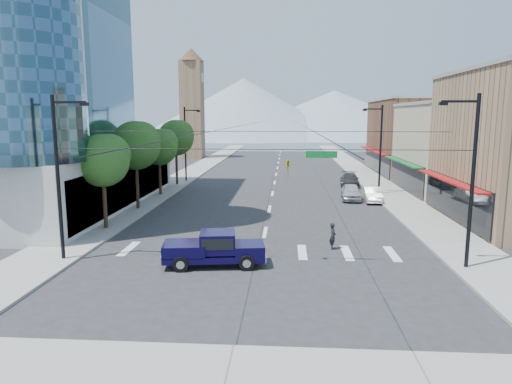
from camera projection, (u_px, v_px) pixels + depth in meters
ground at (260, 259)px, 25.43m from camera, size 160.00×160.00×0.00m
sidewalk_left at (193, 171)px, 65.59m from camera, size 4.00×120.00×0.15m
sidewalk_right at (362, 173)px, 63.99m from camera, size 4.00×120.00×0.15m
sidewalk_cross at (236, 381)px, 13.61m from camera, size 28.00×4.00×0.15m
shop_mid at (467, 150)px, 46.99m from camera, size 12.00×14.00×9.00m
shop_far at (422, 138)px, 62.65m from camera, size 12.00×18.00×10.00m
clock_tower at (192, 102)px, 85.81m from camera, size 4.80×4.80×20.40m
mountain_left at (244, 108)px, 172.27m from camera, size 80.00×80.00×22.00m
mountain_right at (334, 114)px, 180.11m from camera, size 90.00×90.00×18.00m
tree_near at (105, 159)px, 31.35m from camera, size 3.65×3.64×6.71m
tree_midnear at (137, 144)px, 38.14m from camera, size 4.09×4.09×7.52m
tree_midfar at (160, 146)px, 45.13m from camera, size 3.65×3.64×6.71m
tree_far at (177, 137)px, 51.92m from camera, size 4.09×4.09×7.52m
signal_rig at (263, 179)px, 23.67m from camera, size 21.80×0.20×9.00m
lamp_pole_nw at (186, 141)px, 54.86m from camera, size 2.00×0.25×9.00m
lamp_pole_ne at (379, 146)px, 45.57m from camera, size 2.00×0.25×9.00m
pickup_truck at (214, 248)px, 24.22m from camera, size 5.63×2.67×1.84m
pedestrian at (333, 236)px, 27.27m from camera, size 0.40×0.59×1.60m
parked_car_near at (351, 192)px, 43.45m from camera, size 2.11×4.59×1.52m
parked_car_mid at (372, 194)px, 42.54m from camera, size 1.59×4.24×1.38m
parked_car_far at (350, 180)px, 51.97m from camera, size 2.53×5.22×1.46m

